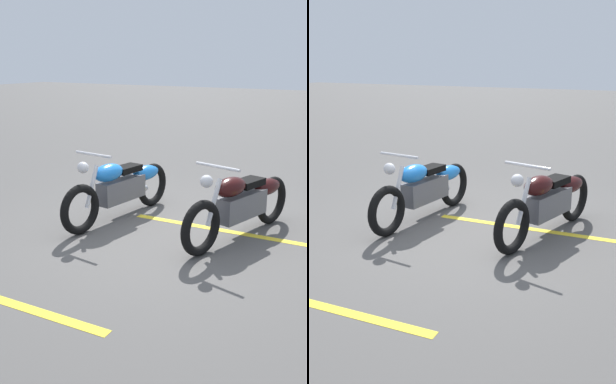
# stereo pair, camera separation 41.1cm
# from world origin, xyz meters

# --- Properties ---
(ground_plane) EXTENTS (60.00, 60.00, 0.00)m
(ground_plane) POSITION_xyz_m (0.00, 0.00, 0.00)
(ground_plane) COLOR #514F4C
(motorcycle_bright_foreground) EXTENTS (2.23, 0.62, 1.04)m
(motorcycle_bright_foreground) POSITION_xyz_m (-0.27, -0.87, 0.46)
(motorcycle_bright_foreground) COLOR black
(motorcycle_bright_foreground) RESTS_ON ground
(motorcycle_dark_foreground) EXTENTS (2.19, 0.76, 1.04)m
(motorcycle_dark_foreground) POSITION_xyz_m (-0.40, 0.89, 0.46)
(motorcycle_dark_foreground) COLOR black
(motorcycle_dark_foreground) RESTS_ON ground
(parking_stripe_near) EXTENTS (0.22, 3.20, 0.01)m
(parking_stripe_near) POSITION_xyz_m (-0.50, 0.90, 0.00)
(parking_stripe_near) COLOR yellow
(parking_stripe_near) RESTS_ON ground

